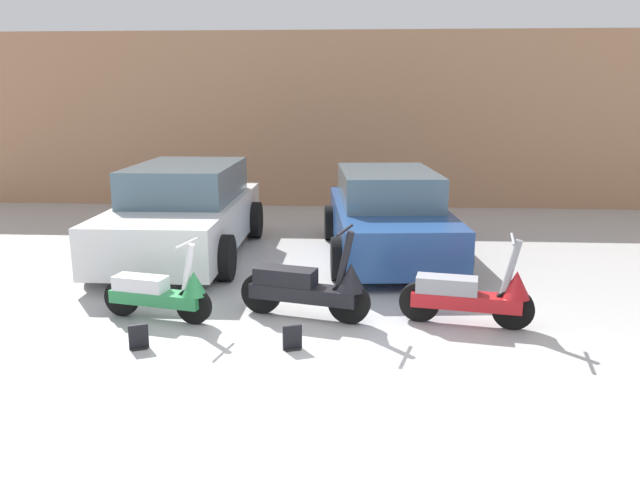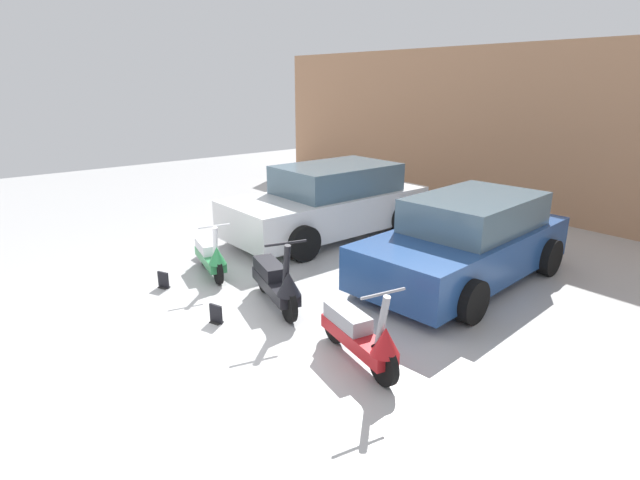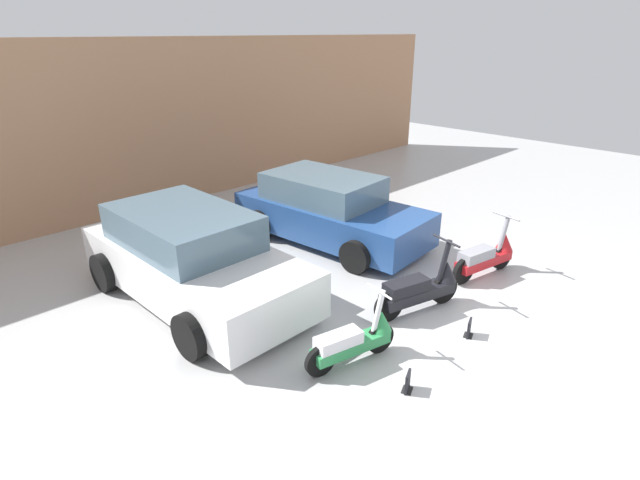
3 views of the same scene
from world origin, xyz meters
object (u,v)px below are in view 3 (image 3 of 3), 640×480
car_rear_left (192,258)px  scooter_front_left (355,339)px  scooter_front_center (487,256)px  car_rear_center (329,210)px  placard_near_right_scooter (469,329)px  placard_near_left_scooter (408,383)px  scooter_front_right (421,288)px

car_rear_left → scooter_front_left: bearing=9.7°
scooter_front_center → car_rear_center: (-0.81, 3.08, 0.28)m
placard_near_right_scooter → car_rear_left: bearing=119.6°
car_rear_center → scooter_front_left: bearing=-46.4°
scooter_front_left → placard_near_right_scooter: 1.79m
placard_near_left_scooter → car_rear_left: bearing=98.2°
car_rear_center → placard_near_left_scooter: 4.84m
car_rear_left → placard_near_right_scooter: size_ratio=16.52×
car_rear_left → placard_near_left_scooter: car_rear_left is taller
scooter_front_right → car_rear_left: bearing=143.2°
scooter_front_right → scooter_front_center: size_ratio=1.04×
car_rear_left → placard_near_right_scooter: bearing=29.2°
scooter_front_center → scooter_front_right: bearing=-172.8°
scooter_front_right → car_rear_left: 3.64m
car_rear_center → placard_near_right_scooter: size_ratio=15.98×
scooter_front_left → scooter_front_center: bearing=13.4°
placard_near_left_scooter → placard_near_right_scooter: bearing=2.9°
car_rear_left → placard_near_right_scooter: car_rear_left is taller
placard_near_right_scooter → scooter_front_left: bearing=154.7°
scooter_front_left → car_rear_left: (-0.54, 3.00, 0.36)m
car_rear_center → scooter_front_right: bearing=-24.3°
scooter_front_left → placard_near_left_scooter: size_ratio=5.21×
placard_near_right_scooter → scooter_front_center: bearing=22.3°
scooter_front_right → placard_near_left_scooter: bearing=-134.7°
car_rear_center → placard_near_left_scooter: (-2.73, -3.97, -0.54)m
scooter_front_center → placard_near_right_scooter: size_ratio=5.72×
placard_near_left_scooter → placard_near_right_scooter: (1.59, 0.08, 0.00)m
scooter_front_left → placard_near_left_scooter: (0.02, -0.84, -0.23)m
scooter_front_right → car_rear_center: car_rear_center is taller
scooter_front_center → placard_near_right_scooter: bearing=-147.1°
placard_near_right_scooter → placard_near_left_scooter: bearing=-177.1°
car_rear_center → placard_near_left_scooter: size_ratio=15.98×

